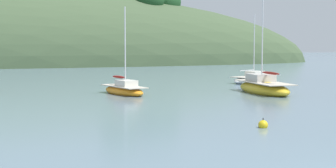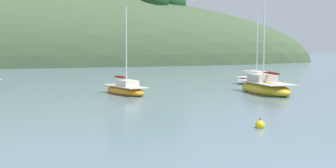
{
  "view_description": "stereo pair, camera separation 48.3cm",
  "coord_description": "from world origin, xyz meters",
  "px_view_note": "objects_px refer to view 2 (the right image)",
  "views": [
    {
      "loc": [
        -8.8,
        -10.58,
        3.72
      ],
      "look_at": [
        0.0,
        20.0,
        1.2
      ],
      "focal_mm": 53.55,
      "sensor_mm": 36.0,
      "label": 1
    },
    {
      "loc": [
        -8.33,
        -10.71,
        3.72
      ],
      "look_at": [
        0.0,
        20.0,
        1.2
      ],
      "focal_mm": 53.55,
      "sensor_mm": 36.0,
      "label": 2
    }
  ],
  "objects_px": {
    "sailboat_navy_dinghy": "(255,79)",
    "sailboat_teal_outer": "(265,88)",
    "sailboat_white_near": "(125,90)",
    "mooring_buoy_channel": "(260,125)"
  },
  "relations": [
    {
      "from": "sailboat_white_near",
      "to": "sailboat_navy_dinghy",
      "type": "height_order",
      "value": "sailboat_navy_dinghy"
    },
    {
      "from": "sailboat_teal_outer",
      "to": "sailboat_navy_dinghy",
      "type": "relative_size",
      "value": 1.43
    },
    {
      "from": "sailboat_teal_outer",
      "to": "sailboat_navy_dinghy",
      "type": "bearing_deg",
      "value": 69.0
    },
    {
      "from": "sailboat_navy_dinghy",
      "to": "mooring_buoy_channel",
      "type": "bearing_deg",
      "value": -114.59
    },
    {
      "from": "sailboat_teal_outer",
      "to": "sailboat_white_near",
      "type": "distance_m",
      "value": 10.66
    },
    {
      "from": "sailboat_teal_outer",
      "to": "mooring_buoy_channel",
      "type": "distance_m",
      "value": 16.35
    },
    {
      "from": "sailboat_teal_outer",
      "to": "mooring_buoy_channel",
      "type": "bearing_deg",
      "value": -116.86
    },
    {
      "from": "sailboat_white_near",
      "to": "mooring_buoy_channel",
      "type": "bearing_deg",
      "value": -79.56
    },
    {
      "from": "sailboat_white_near",
      "to": "sailboat_navy_dinghy",
      "type": "relative_size",
      "value": 0.97
    },
    {
      "from": "sailboat_navy_dinghy",
      "to": "sailboat_teal_outer",
      "type": "bearing_deg",
      "value": -111.0
    }
  ]
}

